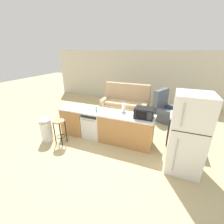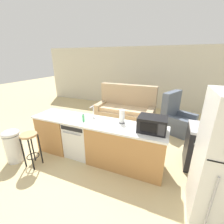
{
  "view_description": "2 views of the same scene",
  "coord_description": "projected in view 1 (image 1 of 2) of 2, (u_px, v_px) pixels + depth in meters",
  "views": [
    {
      "loc": [
        1.87,
        -3.74,
        2.57
      ],
      "look_at": [
        0.29,
        0.23,
        0.82
      ],
      "focal_mm": 24.0,
      "sensor_mm": 36.0,
      "label": 1
    },
    {
      "loc": [
        1.57,
        -2.52,
        2.16
      ],
      "look_at": [
        0.21,
        0.79,
        0.85
      ],
      "focal_mm": 24.0,
      "sensor_mm": 36.0,
      "label": 2
    }
  ],
  "objects": [
    {
      "name": "soap_bottle",
      "position": [
        96.0,
        109.0,
        4.41
      ],
      "size": [
        0.06,
        0.06,
        0.18
      ],
      "color": "#4CB266",
      "rests_on": "kitchen_counter"
    },
    {
      "name": "sink_faucet",
      "position": [
        103.0,
        106.0,
        4.52
      ],
      "size": [
        0.07,
        0.18,
        0.3
      ],
      "color": "silver",
      "rests_on": "kitchen_counter"
    },
    {
      "name": "armchair",
      "position": [
        164.0,
        111.0,
        5.96
      ],
      "size": [
        1.08,
        1.11,
        1.2
      ],
      "color": "#515B6B",
      "rests_on": "ground_plane"
    },
    {
      "name": "kitchen_counter",
      "position": [
        108.0,
        127.0,
        4.59
      ],
      "size": [
        2.94,
        0.66,
        0.9
      ],
      "color": "#B77F47",
      "rests_on": "ground_plane"
    },
    {
      "name": "paper_towel_roll",
      "position": [
        124.0,
        108.0,
        4.33
      ],
      "size": [
        0.14,
        0.14,
        0.28
      ],
      "color": "#4C4C51",
      "rests_on": "kitchen_counter"
    },
    {
      "name": "ground_plane",
      "position": [
        101.0,
        137.0,
        4.83
      ],
      "size": [
        24.0,
        24.0,
        0.0
      ],
      "primitive_type": "plane",
      "color": "tan"
    },
    {
      "name": "refrigerator",
      "position": [
        187.0,
        134.0,
        3.21
      ],
      "size": [
        0.72,
        0.73,
        1.82
      ],
      "color": "white",
      "rests_on": "ground_plane"
    },
    {
      "name": "microwave",
      "position": [
        144.0,
        113.0,
        3.99
      ],
      "size": [
        0.5,
        0.37,
        0.28
      ],
      "color": "black",
      "rests_on": "kitchen_counter"
    },
    {
      "name": "couch",
      "position": [
        125.0,
        104.0,
        6.62
      ],
      "size": [
        2.01,
        0.92,
        1.27
      ],
      "color": "tan",
      "rests_on": "ground_plane"
    },
    {
      "name": "wall_back",
      "position": [
        140.0,
        77.0,
        7.85
      ],
      "size": [
        10.0,
        0.06,
        2.6
      ],
      "color": "beige",
      "rests_on": "ground_plane"
    },
    {
      "name": "bar_stool",
      "position": [
        60.0,
        127.0,
        4.32
      ],
      "size": [
        0.32,
        0.32,
        0.74
      ],
      "color": "tan",
      "rests_on": "ground_plane"
    },
    {
      "name": "stove_range",
      "position": [
        182.0,
        130.0,
        4.33
      ],
      "size": [
        0.76,
        0.68,
        0.9
      ],
      "color": "black",
      "rests_on": "ground_plane"
    },
    {
      "name": "dishwasher",
      "position": [
        93.0,
        124.0,
        4.76
      ],
      "size": [
        0.58,
        0.61,
        0.84
      ],
      "color": "white",
      "rests_on": "ground_plane"
    },
    {
      "name": "kettle",
      "position": [
        192.0,
        112.0,
        4.18
      ],
      "size": [
        0.21,
        0.17,
        0.19
      ],
      "color": "black",
      "rests_on": "stove_range"
    },
    {
      "name": "trash_bin",
      "position": [
        46.0,
        129.0,
        4.52
      ],
      "size": [
        0.35,
        0.35,
        0.74
      ],
      "color": "white",
      "rests_on": "ground_plane"
    }
  ]
}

